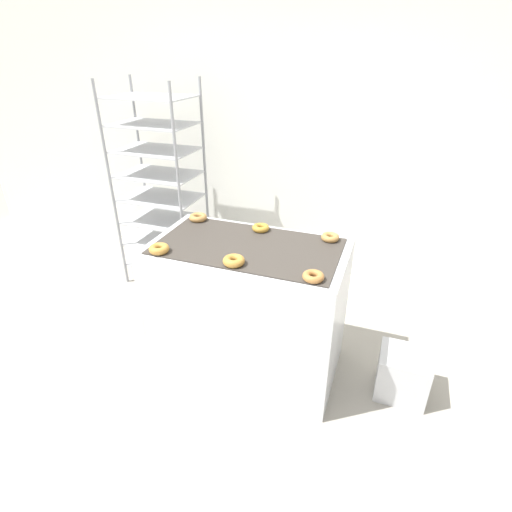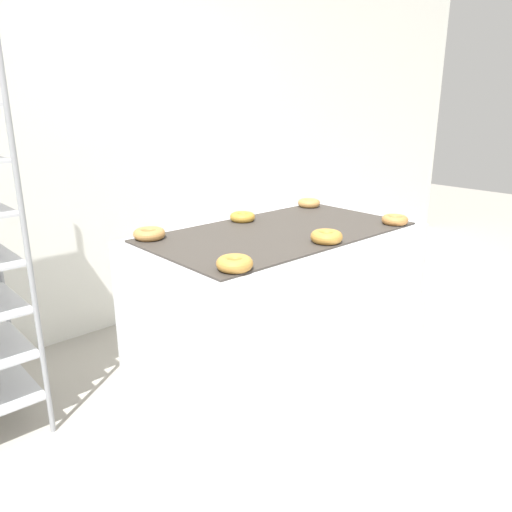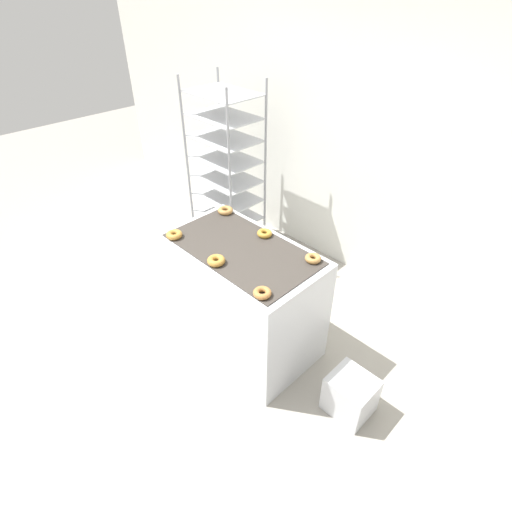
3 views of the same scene
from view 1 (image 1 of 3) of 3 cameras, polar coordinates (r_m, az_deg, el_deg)
name	(u,v)px [view 1 (image 1 of 3)]	position (r m, az deg, el deg)	size (l,w,h in m)	color
ground_plane	(214,426)	(2.63, -6.06, -23.05)	(14.00, 14.00, 0.00)	#9E998E
wall_back	(309,127)	(3.73, 7.56, 17.81)	(8.00, 0.05, 2.80)	silver
fryer_machine	(248,308)	(2.71, -1.08, -7.45)	(1.22, 0.70, 0.94)	silver
baking_rack_cart	(160,187)	(3.71, -13.54, 9.63)	(0.69, 0.50, 1.82)	gray
glaze_bin	(402,374)	(2.85, 20.17, -15.55)	(0.31, 0.28, 0.32)	silver
donut_near_left	(159,249)	(2.45, -13.68, 1.01)	(0.12, 0.12, 0.04)	#B27D34
donut_near_center	(234,261)	(2.25, -3.19, -0.68)	(0.13, 0.13, 0.05)	#AF7B32
donut_near_right	(313,276)	(2.13, 8.19, -2.90)	(0.12, 0.12, 0.04)	#A96F38
donut_far_left	(198,217)	(2.86, -8.29, 5.49)	(0.13, 0.13, 0.04)	#A9783F
donut_far_center	(260,228)	(2.67, 0.60, 4.06)	(0.12, 0.12, 0.04)	#AD7E2C
donut_far_right	(330,237)	(2.58, 10.55, 2.65)	(0.11, 0.11, 0.04)	#AA7A40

